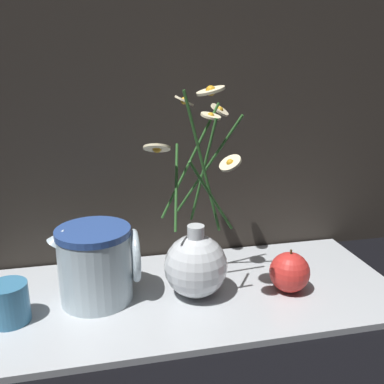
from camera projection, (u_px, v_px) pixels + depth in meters
name	position (u px, v px, depth m)	size (l,w,h in m)	color
ground_plane	(191.00, 297.00, 0.82)	(6.00, 6.00, 0.00)	black
shelf	(191.00, 294.00, 0.82)	(0.79, 0.34, 0.01)	#B2B7BC
vase_with_flowers	(196.00, 259.00, 0.79)	(0.19, 0.24, 0.39)	silver
yellow_mug	(7.00, 303.00, 0.71)	(0.08, 0.07, 0.07)	teal
ceramic_pitcher	(96.00, 261.00, 0.77)	(0.16, 0.13, 0.15)	silver
orange_fruit	(290.00, 272.00, 0.81)	(0.08, 0.08, 0.08)	red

